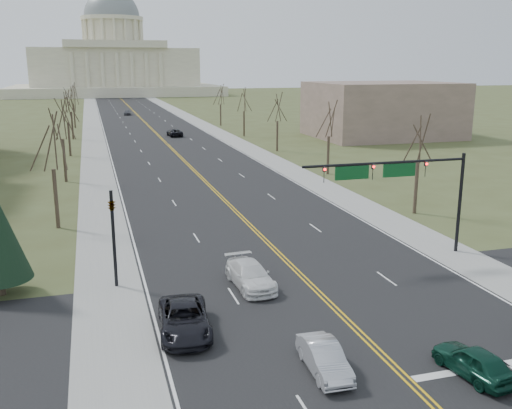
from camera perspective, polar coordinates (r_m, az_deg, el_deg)
ground at (r=27.18m, az=13.85°, el=-15.66°), size 600.00×600.00×0.00m
road at (r=131.51m, az=-10.79°, el=7.83°), size 20.00×380.00×0.01m
cross_road at (r=31.90m, az=8.42°, el=-10.76°), size 120.00×14.00×0.01m
sidewalk_left at (r=130.93m, az=-16.06°, el=7.52°), size 4.00×380.00×0.03m
sidewalk_right at (r=133.18m, az=-5.60°, el=8.09°), size 4.00×380.00×0.03m
center_line at (r=131.51m, az=-10.79°, el=7.84°), size 0.42×380.00×0.01m
edge_line_left at (r=130.95m, az=-15.10°, el=7.58°), size 0.15×380.00×0.01m
edge_line_right at (r=132.80m, az=-6.54°, el=8.05°), size 0.15×380.00×0.01m
stop_bar at (r=29.11m, az=23.71°, el=-14.36°), size 9.50×0.50×0.01m
capitol at (r=270.46m, az=-13.96°, el=13.65°), size 90.00×60.00×50.00m
signal_mast at (r=39.86m, az=14.03°, el=2.66°), size 12.12×0.44×7.20m
signal_left at (r=35.08m, az=-14.11°, el=-2.28°), size 0.32×0.36×6.00m
tree_r_0 at (r=52.74m, az=16.00°, el=6.06°), size 3.74×3.74×8.50m
tree_l_0 at (r=48.76m, az=-19.79°, el=5.64°), size 3.96×3.96×9.00m
tree_r_1 at (r=70.37m, az=7.33°, el=8.30°), size 3.74×3.74×8.50m
tree_l_1 at (r=68.62m, az=-18.88°, el=7.86°), size 3.96×3.96×9.00m
tree_r_2 at (r=89.01m, az=2.16°, el=9.54°), size 3.74×3.74×8.50m
tree_l_2 at (r=88.54m, az=-18.39°, el=9.09°), size 3.96×3.96×9.00m
tree_r_3 at (r=108.14m, az=-1.22°, el=10.30°), size 3.74×3.74×8.50m
tree_l_3 at (r=108.49m, az=-18.07°, el=9.86°), size 3.96×3.96×9.00m
tree_r_4 at (r=127.53m, az=-3.59°, el=10.82°), size 3.74×3.74×8.50m
tree_l_4 at (r=128.45m, az=-17.85°, el=10.39°), size 3.96×3.96×9.00m
bldg_right_mass at (r=109.91m, az=12.51°, el=9.23°), size 25.00×20.00×10.00m
car_nb_inner_lead at (r=27.28m, az=20.96°, el=-14.44°), size 2.15×4.19×1.37m
car_sb_inner_lead at (r=26.07m, az=6.83°, el=-14.99°), size 1.56×4.06×1.32m
car_sb_outer_lead at (r=29.43m, az=-7.18°, el=-11.29°), size 2.93×5.56×1.49m
car_sb_inner_second at (r=34.89m, az=-0.57°, el=-7.07°), size 2.40×5.22×1.48m
car_far_nb at (r=109.41m, az=-8.14°, el=7.14°), size 2.67×5.23×1.41m
car_far_sb at (r=158.40m, az=-12.73°, el=8.99°), size 2.14×4.43×1.46m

